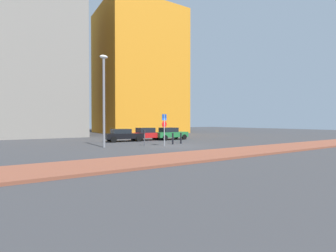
% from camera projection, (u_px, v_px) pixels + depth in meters
% --- Properties ---
extents(ground_plane, '(120.00, 120.00, 0.00)m').
position_uv_depth(ground_plane, '(174.00, 146.00, 22.01)').
color(ground_plane, '#38383A').
extents(sidewalk_brick, '(40.00, 3.69, 0.14)m').
position_uv_depth(sidewalk_brick, '(227.00, 153.00, 16.54)').
color(sidewalk_brick, brown).
rests_on(sidewalk_brick, ground).
extents(parked_car_black, '(4.26, 2.11, 1.40)m').
position_uv_depth(parked_car_black, '(123.00, 135.00, 26.98)').
color(parked_car_black, black).
rests_on(parked_car_black, ground).
extents(parked_car_red, '(4.05, 2.11, 1.48)m').
position_uv_depth(parked_car_red, '(147.00, 134.00, 28.82)').
color(parked_car_red, red).
rests_on(parked_car_red, ground).
extents(parked_car_green, '(4.17, 2.05, 1.48)m').
position_uv_depth(parked_car_green, '(170.00, 133.00, 29.87)').
color(parked_car_green, '#237238').
rests_on(parked_car_green, ground).
extents(parking_sign_post, '(0.59, 0.19, 2.90)m').
position_uv_depth(parking_sign_post, '(164.00, 126.00, 22.00)').
color(parking_sign_post, gray).
rests_on(parking_sign_post, ground).
extents(parking_meter, '(0.18, 0.14, 1.44)m').
position_uv_depth(parking_meter, '(145.00, 136.00, 22.30)').
color(parking_meter, '#4C4C51').
rests_on(parking_meter, ground).
extents(street_lamp, '(0.70, 0.36, 7.84)m').
position_uv_depth(street_lamp, '(104.00, 94.00, 20.72)').
color(street_lamp, gray).
rests_on(street_lamp, ground).
extents(traffic_bollard_near, '(0.17, 0.17, 1.09)m').
position_uv_depth(traffic_bollard_near, '(173.00, 139.00, 23.70)').
color(traffic_bollard_near, black).
rests_on(traffic_bollard_near, ground).
extents(traffic_bollard_mid, '(0.16, 0.16, 1.09)m').
position_uv_depth(traffic_bollard_mid, '(181.00, 138.00, 24.41)').
color(traffic_bollard_mid, black).
rests_on(traffic_bollard_mid, ground).
extents(building_colorful_midrise, '(15.14, 14.08, 24.02)m').
position_uv_depth(building_colorful_midrise, '(139.00, 73.00, 48.98)').
color(building_colorful_midrise, orange).
rests_on(building_colorful_midrise, ground).
extents(building_under_construction, '(14.25, 14.17, 25.59)m').
position_uv_depth(building_under_construction, '(28.00, 51.00, 36.39)').
color(building_under_construction, gray).
rests_on(building_under_construction, ground).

